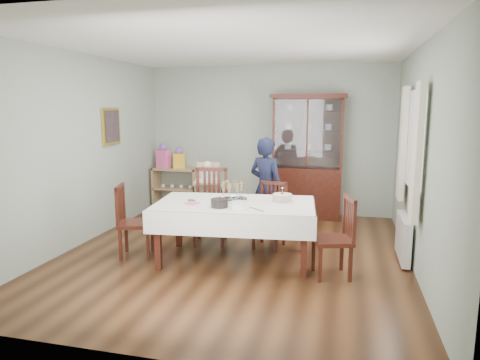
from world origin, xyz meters
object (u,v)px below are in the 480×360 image
(dining_table, at_px, (235,231))
(birthday_cake, at_px, (282,198))
(chair_far_left, at_px, (210,221))
(woman, at_px, (266,188))
(gift_bag_pink, at_px, (163,157))
(gift_bag_orange, at_px, (179,159))
(chair_far_right, at_px, (269,228))
(chair_end_right, at_px, (333,253))
(china_cabinet, at_px, (307,155))
(sideboard, at_px, (177,188))
(champagne_tray, at_px, (232,195))
(high_chair, at_px, (208,203))
(chair_end_left, at_px, (135,235))

(dining_table, bearing_deg, birthday_cake, 14.89)
(dining_table, relative_size, chair_far_left, 1.96)
(dining_table, xyz_separation_m, woman, (0.19, 1.12, 0.37))
(gift_bag_pink, bearing_deg, birthday_cake, -41.35)
(woman, height_order, gift_bag_orange, woman)
(chair_far_right, distance_m, chair_end_right, 1.25)
(china_cabinet, height_order, gift_bag_orange, china_cabinet)
(chair_end_right, xyz_separation_m, gift_bag_orange, (-2.98, 2.71, 0.70))
(sideboard, xyz_separation_m, chair_far_left, (1.29, -1.87, -0.08))
(chair_far_right, xyz_separation_m, woman, (-0.14, 0.48, 0.49))
(sideboard, bearing_deg, champagne_tray, -53.64)
(sideboard, height_order, gift_bag_orange, gift_bag_orange)
(chair_end_right, distance_m, birthday_cake, 0.93)
(chair_end_right, relative_size, champagne_tray, 2.36)
(woman, relative_size, high_chair, 1.37)
(sideboard, bearing_deg, woman, -34.38)
(dining_table, xyz_separation_m, chair_far_left, (-0.53, 0.63, -0.07))
(sideboard, distance_m, chair_far_left, 2.27)
(chair_far_right, bearing_deg, gift_bag_pink, 152.53)
(dining_table, xyz_separation_m, china_cabinet, (0.68, 2.48, 0.74))
(dining_table, distance_m, china_cabinet, 2.67)
(sideboard, height_order, birthday_cake, birthday_cake)
(dining_table, xyz_separation_m, gift_bag_orange, (-1.74, 2.48, 0.59))
(sideboard, xyz_separation_m, chair_far_right, (2.15, -1.86, -0.13))
(gift_bag_orange, bearing_deg, chair_end_left, -80.99)
(sideboard, xyz_separation_m, gift_bag_pink, (-0.25, -0.02, 0.61))
(high_chair, bearing_deg, chair_far_right, -42.75)
(chair_end_left, relative_size, gift_bag_pink, 2.04)
(chair_far_left, bearing_deg, sideboard, 114.26)
(china_cabinet, bearing_deg, high_chair, -140.89)
(dining_table, xyz_separation_m, gift_bag_pink, (-2.06, 2.48, 0.62))
(chair_far_left, height_order, gift_bag_orange, gift_bag_orange)
(high_chair, distance_m, gift_bag_pink, 1.84)
(woman, bearing_deg, chair_far_left, 57.04)
(birthday_cake, relative_size, gift_bag_pink, 0.61)
(china_cabinet, xyz_separation_m, woman, (-0.49, -1.35, -0.37))
(dining_table, bearing_deg, high_chair, 121.28)
(birthday_cake, distance_m, gift_bag_pink, 3.52)
(dining_table, height_order, gift_bag_orange, gift_bag_orange)
(high_chair, height_order, champagne_tray, high_chair)
(chair_far_right, xyz_separation_m, birthday_cake, (0.24, -0.49, 0.54))
(high_chair, bearing_deg, sideboard, 117.89)
(chair_end_left, bearing_deg, chair_end_right, -108.36)
(gift_bag_pink, bearing_deg, champagne_tray, -49.72)
(high_chair, bearing_deg, dining_table, -71.36)
(chair_far_left, xyz_separation_m, gift_bag_pink, (-1.53, 1.85, 0.69))
(chair_far_right, distance_m, birthday_cake, 0.77)
(woman, bearing_deg, birthday_cake, 134.50)
(chair_far_left, relative_size, chair_end_right, 1.14)
(sideboard, bearing_deg, chair_far_right, -40.82)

